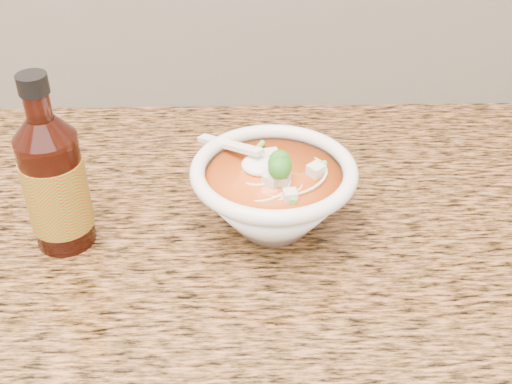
{
  "coord_description": "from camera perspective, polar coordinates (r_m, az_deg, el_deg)",
  "views": [
    {
      "loc": [
        0.33,
        1.09,
        1.38
      ],
      "look_at": [
        0.34,
        1.68,
        0.95
      ],
      "focal_mm": 45.0,
      "sensor_mm": 36.0,
      "label": 1
    }
  ],
  "objects": [
    {
      "name": "soup_bowl",
      "position": [
        0.74,
        1.54,
        -0.25
      ],
      "size": [
        0.19,
        0.19,
        0.11
      ],
      "rotation": [
        0.0,
        0.0,
        -0.05
      ],
      "color": "white",
      "rests_on": "counter_slab"
    },
    {
      "name": "hot_sauce_bottle",
      "position": [
        0.73,
        -17.42,
        0.7
      ],
      "size": [
        0.07,
        0.07,
        0.21
      ],
      "rotation": [
        0.0,
        0.0,
        -0.04
      ],
      "color": "#3E1008",
      "rests_on": "counter_slab"
    }
  ]
}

